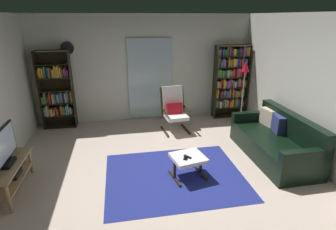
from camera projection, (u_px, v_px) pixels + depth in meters
ground_plane at (165, 178)px, 4.45m from camera, size 7.02×7.02×0.00m
wall_back at (145, 69)px, 6.68m from camera, size 5.60×0.06×2.60m
wall_right at (324, 95)px, 4.46m from camera, size 0.06×6.00×2.60m
glass_door_panel at (150, 79)px, 6.72m from camera, size 1.10×0.01×2.00m
area_rug at (175, 176)px, 4.52m from camera, size 2.28×1.85×0.01m
tv_stand at (9, 174)px, 4.03m from camera, size 0.42×1.12×0.47m
television at (2, 149)px, 3.87m from camera, size 0.20×0.92×0.55m
bookshelf_near_tv at (56, 91)px, 6.27m from camera, size 0.74×0.30×1.83m
bookshelf_near_sofa at (230, 79)px, 6.91m from camera, size 0.87×0.30×1.87m
leather_sofa at (276, 142)px, 5.06m from camera, size 0.87×1.93×0.84m
lounge_armchair at (174, 108)px, 6.21m from camera, size 0.62×0.70×1.02m
ottoman at (188, 160)px, 4.40m from camera, size 0.60×0.57×0.38m
tv_remote at (188, 157)px, 4.34m from camera, size 0.11×0.14×0.02m
cell_phone at (186, 158)px, 4.31m from camera, size 0.12×0.16×0.01m
floor_lamp_by_shelf at (245, 75)px, 6.16m from camera, size 0.22×0.22×1.58m
wall_clock at (67, 48)px, 6.12m from camera, size 0.29×0.03×0.29m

